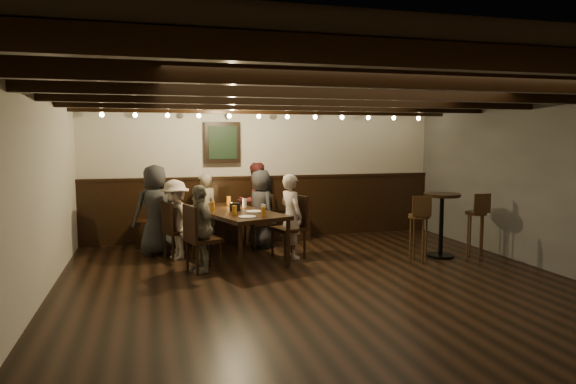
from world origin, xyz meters
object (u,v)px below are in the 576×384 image
object	(u,v)px
chair_right_far	(290,239)
person_left_near	(175,220)
person_bench_left	(155,210)
person_bench_centre	(205,210)
person_right_near	(261,209)
person_left_far	(200,228)
bar_stool_right	(475,233)
dining_table	(234,214)
chair_left_far	(202,251)
chair_left_near	(178,241)
bar_stool_left	(418,237)
chair_right_near	(260,231)
person_bench_right	(255,202)
high_top_table	(442,215)
person_right_far	(291,216)

from	to	relation	value
chair_right_far	person_left_near	distance (m)	1.75
person_bench_left	person_bench_centre	xyz separation A→B (m)	(0.81, 0.43, -0.09)
person_bench_left	person_right_near	distance (m)	1.71
person_left_far	bar_stool_right	size ratio (longest dim) A/B	1.20
dining_table	chair_left_far	xyz separation A→B (m)	(-0.54, -0.65, -0.39)
chair_left_near	person_left_far	size ratio (longest dim) A/B	0.73
chair_left_far	bar_stool_right	size ratio (longest dim) A/B	0.93
dining_table	bar_stool_left	size ratio (longest dim) A/B	2.14
chair_right_near	person_right_near	bearing A→B (deg)	-90.00
person_left_near	person_bench_left	bearing A→B (deg)	-161.57
chair_right_far	person_bench_centre	size ratio (longest dim) A/B	0.77
chair_right_far	person_bench_centre	world-z (taller)	person_bench_centre
chair_left_near	person_right_near	xyz separation A→B (m)	(1.39, 0.46, 0.38)
chair_right_near	bar_stool_left	xyz separation A→B (m)	(2.06, -1.60, 0.10)
person_left_far	chair_left_near	bearing A→B (deg)	177.99
bar_stool_right	dining_table	bearing A→B (deg)	166.63
chair_right_near	person_bench_right	distance (m)	0.65
person_left_far	bar_stool_left	bearing A→B (deg)	66.44
person_bench_centre	person_bench_right	world-z (taller)	person_bench_right
person_bench_centre	person_right_near	xyz separation A→B (m)	(0.90, -0.33, 0.03)
high_top_table	bar_stool_right	world-z (taller)	bar_stool_right
chair_right_near	person_left_near	world-z (taller)	person_left_near
dining_table	chair_left_far	distance (m)	0.93
person_bench_right	person_left_near	size ratio (longest dim) A/B	1.16
person_left_far	chair_right_near	bearing A→B (deg)	121.50
high_top_table	chair_left_near	bearing A→B (deg)	166.50
chair_left_near	person_bench_right	xyz separation A→B (m)	(1.39, 0.94, 0.43)
person_right_near	chair_right_near	bearing A→B (deg)	90.00
dining_table	chair_right_far	world-z (taller)	chair_right_far
dining_table	chair_right_near	distance (m)	0.94
chair_right_near	person_left_near	bearing A→B (deg)	90.00
chair_left_near	person_bench_right	bearing A→B (deg)	105.54
person_left_far	person_right_far	xyz separation A→B (m)	(1.42, 0.47, 0.04)
person_bench_centre	bar_stool_right	xyz separation A→B (m)	(3.93, -1.89, -0.25)
person_bench_centre	high_top_table	xyz separation A→B (m)	(3.43, -1.74, 0.02)
chair_left_far	person_left_far	xyz separation A→B (m)	(-0.03, -0.01, 0.32)
person_right_far	person_left_far	bearing A→B (deg)	90.00
person_left_near	person_bench_centre	bearing A→B (deg)	128.66
person_bench_right	person_left_far	bearing A→B (deg)	39.29
person_bench_right	person_right_near	distance (m)	0.48
bar_stool_left	person_right_near	bearing A→B (deg)	156.53
person_bench_left	chair_left_near	bearing A→B (deg)	111.97
person_bench_centre	high_top_table	bearing A→B (deg)	134.67
chair_right_far	person_right_near	distance (m)	0.97
chair_right_far	person_bench_centre	xyz separation A→B (m)	(-1.16, 1.20, 0.33)
person_left_near	person_right_far	size ratio (longest dim) A/B	0.94
chair_right_near	person_bench_left	distance (m)	1.74
person_right_near	person_right_far	xyz separation A→B (m)	(0.28, -0.85, -0.01)
person_bench_right	person_left_far	xyz separation A→B (m)	(-1.14, -1.80, -0.10)
chair_left_near	person_bench_right	world-z (taller)	person_bench_right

